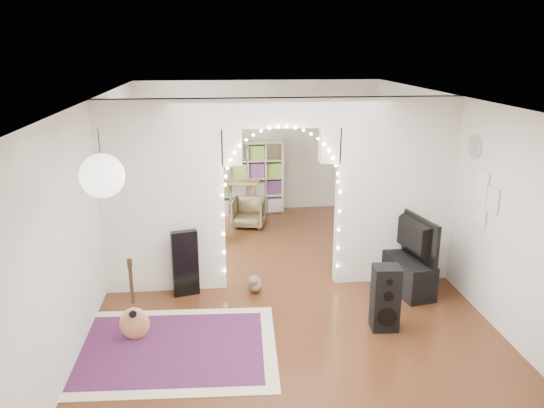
{
  "coord_description": "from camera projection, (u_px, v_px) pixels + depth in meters",
  "views": [
    {
      "loc": [
        -0.86,
        -7.13,
        3.37
      ],
      "look_at": [
        -0.1,
        0.3,
        1.13
      ],
      "focal_mm": 35.0,
      "sensor_mm": 36.0,
      "label": 1
    }
  ],
  "objects": [
    {
      "name": "wall_back",
      "position": [
        260.0,
        146.0,
        11.03
      ],
      "size": [
        5.0,
        0.02,
        2.7
      ],
      "primitive_type": "cube",
      "color": "silver",
      "rests_on": "floor"
    },
    {
      "name": "picture_frames",
      "position": [
        485.0,
        199.0,
        6.71
      ],
      "size": [
        0.02,
        0.5,
        0.7
      ],
      "primitive_type": null,
      "color": "white",
      "rests_on": "wall_right"
    },
    {
      "name": "dining_table",
      "position": [
        232.0,
        181.0,
        10.93
      ],
      "size": [
        1.33,
        1.01,
        0.76
      ],
      "rotation": [
        0.0,
        0.0,
        -0.18
      ],
      "color": "brown",
      "rests_on": "floor"
    },
    {
      "name": "ceiling_fan",
      "position": [
        267.0,
        104.0,
        9.06
      ],
      "size": [
        1.1,
        1.1,
        0.3
      ],
      "primitive_type": null,
      "color": "#B8803D",
      "rests_on": "ceiling"
    },
    {
      "name": "bookcase",
      "position": [
        248.0,
        177.0,
        10.94
      ],
      "size": [
        1.5,
        0.57,
        1.5
      ],
      "primitive_type": "cube",
      "rotation": [
        0.0,
        0.0,
        0.14
      ],
      "color": "#C6AF90",
      "rests_on": "floor"
    },
    {
      "name": "guitar_case",
      "position": [
        185.0,
        263.0,
        7.34
      ],
      "size": [
        0.38,
        0.2,
        0.94
      ],
      "primitive_type": "cube",
      "rotation": [
        0.0,
        0.0,
        0.24
      ],
      "color": "black",
      "rests_on": "floor"
    },
    {
      "name": "floor_speaker",
      "position": [
        385.0,
        298.0,
        6.46
      ],
      "size": [
        0.34,
        0.31,
        0.82
      ],
      "rotation": [
        0.0,
        0.0,
        -0.06
      ],
      "color": "black",
      "rests_on": "floor"
    },
    {
      "name": "window",
      "position": [
        122.0,
        161.0,
        8.89
      ],
      "size": [
        0.04,
        1.2,
        1.4
      ],
      "primitive_type": "cube",
      "color": "white",
      "rests_on": "wall_left"
    },
    {
      "name": "flower_vase",
      "position": [
        231.0,
        173.0,
        10.88
      ],
      "size": [
        0.21,
        0.21,
        0.19
      ],
      "primitive_type": "imported",
      "rotation": [
        0.0,
        0.0,
        -0.18
      ],
      "color": "white",
      "rests_on": "dining_table"
    },
    {
      "name": "dining_chair_right",
      "position": [
        249.0,
        212.0,
        10.2
      ],
      "size": [
        0.72,
        0.73,
        0.56
      ],
      "primitive_type": "imported",
      "rotation": [
        0.0,
        0.0,
        -0.22
      ],
      "color": "brown",
      "rests_on": "floor"
    },
    {
      "name": "floor",
      "position": [
        280.0,
        282.0,
        7.85
      ],
      "size": [
        7.5,
        7.5,
        0.0
      ],
      "primitive_type": "plane",
      "color": "black",
      "rests_on": "ground"
    },
    {
      "name": "wall_left",
      "position": [
        99.0,
        200.0,
        7.21
      ],
      "size": [
        0.02,
        7.5,
        2.7
      ],
      "primitive_type": "cube",
      "color": "silver",
      "rests_on": "floor"
    },
    {
      "name": "area_rug",
      "position": [
        169.0,
        348.0,
        6.13
      ],
      "size": [
        2.55,
        1.96,
        0.02
      ],
      "primitive_type": "cube",
      "rotation": [
        0.0,
        0.0,
        -0.05
      ],
      "color": "maroon",
      "rests_on": "floor"
    },
    {
      "name": "tabby_cat",
      "position": [
        255.0,
        283.0,
        7.52
      ],
      "size": [
        0.28,
        0.48,
        0.31
      ],
      "rotation": [
        0.0,
        0.0,
        -0.27
      ],
      "color": "brown",
      "rests_on": "floor"
    },
    {
      "name": "fairy_lights",
      "position": [
        282.0,
        183.0,
        7.28
      ],
      "size": [
        1.64,
        0.04,
        1.6
      ],
      "primitive_type": null,
      "color": "#FFEABF",
      "rests_on": "divider_wall"
    },
    {
      "name": "wall_right",
      "position": [
        451.0,
        190.0,
        7.7
      ],
      "size": [
        0.02,
        7.5,
        2.7
      ],
      "primitive_type": "cube",
      "color": "silver",
      "rests_on": "floor"
    },
    {
      "name": "ceiling",
      "position": [
        281.0,
        98.0,
        7.07
      ],
      "size": [
        5.0,
        7.5,
        0.02
      ],
      "primitive_type": "cube",
      "color": "white",
      "rests_on": "wall_back"
    },
    {
      "name": "wall_clock",
      "position": [
        475.0,
        147.0,
        6.92
      ],
      "size": [
        0.03,
        0.31,
        0.31
      ],
      "primitive_type": "cylinder",
      "rotation": [
        0.0,
        1.57,
        0.0
      ],
      "color": "white",
      "rests_on": "wall_right"
    },
    {
      "name": "wall_front",
      "position": [
        341.0,
        332.0,
        3.89
      ],
      "size": [
        5.0,
        0.02,
        2.7
      ],
      "primitive_type": "cube",
      "color": "silver",
      "rests_on": "floor"
    },
    {
      "name": "dining_chair_left",
      "position": [
        204.0,
        230.0,
        9.46
      ],
      "size": [
        0.49,
        0.5,
        0.42
      ],
      "primitive_type": "imported",
      "rotation": [
        0.0,
        0.0,
        -0.07
      ],
      "color": "brown",
      "rests_on": "floor"
    },
    {
      "name": "paper_lantern",
      "position": [
        102.0,
        176.0,
        4.73
      ],
      "size": [
        0.4,
        0.4,
        0.4
      ],
      "primitive_type": "sphere",
      "color": "white",
      "rests_on": "ceiling"
    },
    {
      "name": "tv",
      "position": [
        409.0,
        237.0,
        7.39
      ],
      "size": [
        0.34,
        1.08,
        0.62
      ],
      "primitive_type": "imported",
      "rotation": [
        0.0,
        0.0,
        1.76
      ],
      "color": "black",
      "rests_on": "media_console"
    },
    {
      "name": "acoustic_guitar",
      "position": [
        133.0,
        311.0,
        6.21
      ],
      "size": [
        0.37,
        0.24,
        0.88
      ],
      "rotation": [
        0.0,
        0.0,
        0.35
      ],
      "color": "tan",
      "rests_on": "floor"
    },
    {
      "name": "media_console",
      "position": [
        406.0,
        273.0,
        7.55
      ],
      "size": [
        0.58,
        1.06,
        0.5
      ],
      "primitive_type": "cube",
      "rotation": [
        0.0,
        0.0,
        0.19
      ],
      "color": "black",
      "rests_on": "floor"
    },
    {
      "name": "divider_wall",
      "position": [
        281.0,
        190.0,
        7.44
      ],
      "size": [
        5.0,
        0.2,
        2.7
      ],
      "color": "silver",
      "rests_on": "floor"
    }
  ]
}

